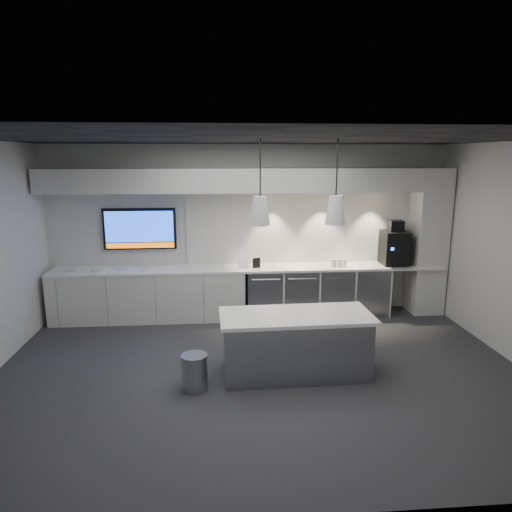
{
  "coord_description": "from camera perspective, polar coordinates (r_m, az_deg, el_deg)",
  "views": [
    {
      "loc": [
        -0.51,
        -5.54,
        2.79
      ],
      "look_at": [
        0.02,
        1.1,
        1.33
      ],
      "focal_mm": 32.0,
      "sensor_mm": 36.0,
      "label": 1
    }
  ],
  "objects": [
    {
      "name": "backsplash",
      "position": [
        8.3,
        7.36,
        3.63
      ],
      "size": [
        4.6,
        0.03,
        1.3
      ],
      "primitive_type": "cube",
      "color": "silver",
      "rests_on": "wall_back"
    },
    {
      "name": "ceiling",
      "position": [
        5.57,
        0.69,
        14.49
      ],
      "size": [
        7.0,
        7.0,
        0.0
      ],
      "primitive_type": "plane",
      "rotation": [
        3.14,
        0.0,
        0.0
      ],
      "color": "black",
      "rests_on": "wall_back"
    },
    {
      "name": "fridge_unit_c",
      "position": [
        8.32,
        9.68,
        -4.36
      ],
      "size": [
        0.6,
        0.61,
        0.85
      ],
      "primitive_type": "cube",
      "color": "gray",
      "rests_on": "floor"
    },
    {
      "name": "fridge_unit_a",
      "position": [
        8.11,
        0.98,
        -4.63
      ],
      "size": [
        0.6,
        0.61,
        0.85
      ],
      "primitive_type": "cube",
      "color": "gray",
      "rests_on": "floor"
    },
    {
      "name": "fridge_unit_b",
      "position": [
        8.19,
        5.39,
        -4.51
      ],
      "size": [
        0.6,
        0.61,
        0.85
      ],
      "primitive_type": "cube",
      "color": "gray",
      "rests_on": "floor"
    },
    {
      "name": "fridge_unit_d",
      "position": [
        8.5,
        13.81,
        -4.2
      ],
      "size": [
        0.6,
        0.61,
        0.85
      ],
      "primitive_type": "cube",
      "color": "gray",
      "rests_on": "floor"
    },
    {
      "name": "soffit",
      "position": [
        7.77,
        -0.84,
        9.45
      ],
      "size": [
        6.9,
        0.6,
        0.4
      ],
      "primitive_type": "cube",
      "color": "silver",
      "rests_on": "wall_back"
    },
    {
      "name": "pendant_right",
      "position": [
        5.68,
        9.91,
        5.72
      ],
      "size": [
        0.25,
        0.25,
        1.05
      ],
      "color": "silver",
      "rests_on": "ceiling"
    },
    {
      "name": "pendant_left",
      "position": [
        5.52,
        0.52,
        5.72
      ],
      "size": [
        0.25,
        0.25,
        1.05
      ],
      "color": "silver",
      "rests_on": "ceiling"
    },
    {
      "name": "wall_front",
      "position": [
        3.34,
        4.64,
        -10.39
      ],
      "size": [
        7.0,
        0.0,
        7.0
      ],
      "primitive_type": "plane",
      "rotation": [
        -1.57,
        0.0,
        0.0
      ],
      "color": "silver",
      "rests_on": "floor"
    },
    {
      "name": "left_base_cabinets",
      "position": [
        8.16,
        -13.18,
        -4.8
      ],
      "size": [
        3.3,
        0.63,
        0.86
      ],
      "primitive_type": "cube",
      "color": "silver",
      "rests_on": "floor"
    },
    {
      "name": "tray_c",
      "position": [
        8.1,
        -16.31,
        -1.58
      ],
      "size": [
        0.2,
        0.2,
        0.02
      ],
      "primitive_type": "cube",
      "rotation": [
        0.0,
        0.0,
        0.3
      ],
      "color": "#B7B7B7",
      "rests_on": "back_counter"
    },
    {
      "name": "back_counter",
      "position": [
        7.97,
        -0.8,
        -1.54
      ],
      "size": [
        6.8,
        0.65,
        0.04
      ],
      "primitive_type": "cube",
      "color": "white",
      "rests_on": "left_base_cabinets"
    },
    {
      "name": "sign_black",
      "position": [
        7.88,
        0.05,
        -0.88
      ],
      "size": [
        0.14,
        0.06,
        0.18
      ],
      "primitive_type": "cube",
      "rotation": [
        0.0,
        0.0,
        0.33
      ],
      "color": "black",
      "rests_on": "back_counter"
    },
    {
      "name": "column",
      "position": [
        8.72,
        20.68,
        1.69
      ],
      "size": [
        0.55,
        0.55,
        2.6
      ],
      "primitive_type": "cube",
      "color": "silver",
      "rests_on": "floor"
    },
    {
      "name": "island",
      "position": [
        6.03,
        4.95,
        -10.91
      ],
      "size": [
        1.96,
        0.88,
        0.82
      ],
      "rotation": [
        0.0,
        0.0,
        0.03
      ],
      "color": "gray",
      "rests_on": "floor"
    },
    {
      "name": "cup_cluster",
      "position": [
        8.12,
        10.31,
        -0.83
      ],
      "size": [
        0.25,
        0.16,
        0.14
      ],
      "primitive_type": null,
      "color": "white",
      "rests_on": "back_counter"
    },
    {
      "name": "wall_back",
      "position": [
        8.16,
        -0.96,
        3.24
      ],
      "size": [
        7.0,
        0.0,
        7.0
      ],
      "primitive_type": "plane",
      "rotation": [
        1.57,
        0.0,
        0.0
      ],
      "color": "silver",
      "rests_on": "floor"
    },
    {
      "name": "sign_white",
      "position": [
        7.89,
        -1.56,
        -1.0
      ],
      "size": [
        0.18,
        0.05,
        0.14
      ],
      "primitive_type": "cube",
      "rotation": [
        0.0,
        0.0,
        -0.19
      ],
      "color": "white",
      "rests_on": "back_counter"
    },
    {
      "name": "tray_d",
      "position": [
        8.01,
        -13.87,
        -1.58
      ],
      "size": [
        0.16,
        0.16,
        0.02
      ],
      "primitive_type": "cube",
      "rotation": [
        0.0,
        0.0,
        0.02
      ],
      "color": "#B7B7B7",
      "rests_on": "back_counter"
    },
    {
      "name": "floor",
      "position": [
        6.23,
        0.61,
        -14.29
      ],
      "size": [
        7.0,
        7.0,
        0.0
      ],
      "primitive_type": "plane",
      "color": "#302F32",
      "rests_on": "ground"
    },
    {
      "name": "coffee_machine",
      "position": [
        8.49,
        16.92,
        1.17
      ],
      "size": [
        0.45,
        0.62,
        0.79
      ],
      "rotation": [
        0.0,
        0.0,
        -0.04
      ],
      "color": "black",
      "rests_on": "back_counter"
    },
    {
      "name": "tray_b",
      "position": [
        8.14,
        -19.26,
        -1.7
      ],
      "size": [
        0.17,
        0.17,
        0.02
      ],
      "primitive_type": "cube",
      "rotation": [
        0.0,
        0.0,
        0.04
      ],
      "color": "#B7B7B7",
      "rests_on": "back_counter"
    },
    {
      "name": "wall_tv",
      "position": [
        8.2,
        -14.33,
        3.32
      ],
      "size": [
        1.25,
        0.07,
        0.72
      ],
      "color": "black",
      "rests_on": "wall_back"
    },
    {
      "name": "bin",
      "position": [
        5.77,
        -7.68,
        -14.18
      ],
      "size": [
        0.33,
        0.33,
        0.45
      ],
      "primitive_type": "cylinder",
      "rotation": [
        0.0,
        0.0,
        0.04
      ],
      "color": "gray",
      "rests_on": "floor"
    },
    {
      "name": "tray_a",
      "position": [
        8.26,
        -22.12,
        -1.74
      ],
      "size": [
        0.16,
        0.16,
        0.02
      ],
      "primitive_type": "cube",
      "rotation": [
        0.0,
        0.0,
        0.0
      ],
      "color": "#B7B7B7",
      "rests_on": "back_counter"
    }
  ]
}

